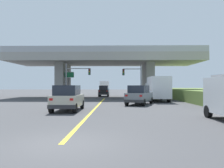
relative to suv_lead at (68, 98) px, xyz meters
The scene contains 11 objects.
ground 20.36m from the suv_lead, 84.39° to the left, with size 160.00×160.00×0.00m, color #424244.
overpass_bridge 20.87m from the suv_lead, 84.39° to the left, with size 30.66×10.35×7.88m.
lane_divider_stripe 4.14m from the suv_lead, 60.32° to the left, with size 0.20×27.41×0.01m, color yellow.
suv_lead is the anchor object (origin of this frame).
suv_crossing 8.62m from the suv_lead, 43.43° to the left, with size 3.44×5.14×2.02m.
box_truck 14.40m from the suv_lead, 50.72° to the left, with size 2.33×6.48×3.10m.
sedan_oncoming 24.65m from the suv_lead, 86.58° to the left, with size 1.86×4.61×2.02m.
traffic_signal_nearside 17.58m from the suv_lead, 67.85° to the left, with size 2.91×0.36×5.20m.
traffic_signal_farside 15.73m from the suv_lead, 98.48° to the left, with size 3.70×0.36×5.26m.
highway_sign 19.01m from the suv_lead, 101.83° to the left, with size 1.72×0.17×4.37m.
semi_truck_distant 45.18m from the suv_lead, 89.32° to the left, with size 2.33×7.49×3.20m.
Camera 1 is at (1.88, -7.60, 1.99)m, focal length 36.20 mm.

